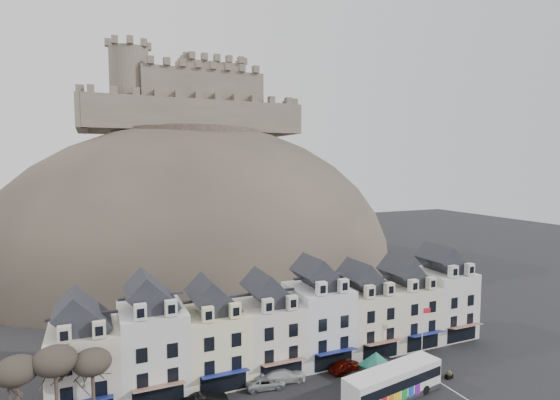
# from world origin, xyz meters

# --- Properties ---
(townhouse_terrace) EXTENTS (54.40, 9.35, 11.80)m
(townhouse_terrace) POSITION_xyz_m (0.15, 15.97, 5.30)
(townhouse_terrace) COLOR beige
(townhouse_terrace) RESTS_ON ground
(castle_hill) EXTENTS (100.00, 76.00, 68.00)m
(castle_hill) POSITION_xyz_m (1.25, 68.95, 0.11)
(castle_hill) COLOR #39322C
(castle_hill) RESTS_ON ground
(castle) EXTENTS (50.20, 22.20, 22.00)m
(castle) POSITION_xyz_m (0.51, 75.93, 40.19)
(castle) COLOR #61574A
(castle) RESTS_ON ground
(tree_left_far) EXTENTS (3.61, 3.61, 8.24)m
(tree_left_far) POSITION_xyz_m (-29.00, 10.50, 6.90)
(tree_left_far) COLOR #362A22
(tree_left_far) RESTS_ON ground
(tree_left_mid) EXTENTS (3.78, 3.78, 8.64)m
(tree_left_mid) POSITION_xyz_m (-26.00, 10.50, 7.24)
(tree_left_mid) COLOR #362A22
(tree_left_mid) RESTS_ON ground
(tree_left_near) EXTENTS (3.43, 3.43, 7.84)m
(tree_left_near) POSITION_xyz_m (-23.00, 10.50, 6.55)
(tree_left_near) COLOR #362A22
(tree_left_near) RESTS_ON ground
(bus) EXTENTS (12.31, 4.68, 3.39)m
(bus) POSITION_xyz_m (5.92, 3.97, 1.87)
(bus) COLOR #262628
(bus) RESTS_ON ground
(bus_shelter) EXTENTS (5.70, 5.70, 3.74)m
(bus_shelter) POSITION_xyz_m (6.10, 7.26, 2.91)
(bus_shelter) COLOR #11331C
(bus_shelter) RESTS_ON ground
(red_buoy) EXTENTS (1.56, 1.56, 1.92)m
(red_buoy) POSITION_xyz_m (10.00, 6.21, 0.98)
(red_buoy) COLOR black
(red_buoy) RESTS_ON ground
(flagpole) EXTENTS (1.06, 0.27, 7.41)m
(flagpole) POSITION_xyz_m (14.08, 8.80, 4.23)
(flagpole) COLOR silver
(flagpole) RESTS_ON ground
(planter_west) EXTENTS (1.01, 0.67, 0.95)m
(planter_west) POSITION_xyz_m (14.64, 4.96, 0.46)
(planter_west) COLOR black
(planter_west) RESTS_ON ground
(planter_east) EXTENTS (1.19, 0.91, 1.06)m
(planter_east) POSITION_xyz_m (13.00, 5.62, 0.51)
(planter_east) COLOR black
(planter_east) RESTS_ON ground
(car_silver) EXTENTS (4.63, 2.60, 1.24)m
(car_silver) POSITION_xyz_m (-5.60, 11.39, 0.62)
(car_silver) COLOR #9A9CA1
(car_silver) RESTS_ON ground
(car_white) EXTENTS (5.58, 2.99, 1.54)m
(car_white) POSITION_xyz_m (-3.27, 12.00, 0.77)
(car_white) COLOR silver
(car_white) RESTS_ON ground
(car_maroon) EXTENTS (4.49, 2.56, 1.44)m
(car_maroon) POSITION_xyz_m (4.49, 11.19, 0.72)
(car_maroon) COLOR #510B04
(car_maroon) RESTS_ON ground
(car_charcoal) EXTENTS (4.24, 1.89, 1.35)m
(car_charcoal) POSITION_xyz_m (9.54, 9.78, 0.68)
(car_charcoal) COLOR black
(car_charcoal) RESTS_ON ground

